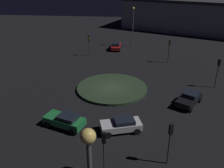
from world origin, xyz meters
TOP-DOWN VIEW (x-y plane):
  - ground_plane at (0.00, 0.00)m, footprint 114.53×114.53m
  - roundabout_island at (0.00, 0.00)m, footprint 9.36×9.36m
  - car_silver at (9.25, 1.91)m, footprint 2.88×4.28m
  - car_black at (3.08, 9.47)m, footprint 4.34×3.65m
  - car_green at (9.14, -3.78)m, footprint 3.05×4.47m
  - car_red at (-18.22, -1.10)m, footprint 4.17×2.00m
  - traffic_light_northeast at (13.30, 5.92)m, footprint 0.39×0.36m
  - traffic_light_northwest at (-11.26, 8.50)m, footprint 0.39×0.37m
  - traffic_light_north at (-1.93, 13.79)m, footprint 0.33×0.37m
  - traffic_light_southwest at (-13.58, -5.65)m, footprint 0.39×0.36m
  - traffic_light_east at (15.01, 0.99)m, footprint 0.36×0.31m
  - streetlamp_west at (-20.67, 2.08)m, footprint 0.51×0.51m
  - store_building at (-38.41, 18.54)m, footprint 28.04×39.93m

SIDE VIEW (x-z plane):
  - ground_plane at x=0.00m, z-range 0.00..0.00m
  - roundabout_island at x=0.00m, z-range 0.00..0.33m
  - car_black at x=3.08m, z-range 0.03..1.42m
  - car_silver at x=9.25m, z-range 0.05..1.43m
  - car_red at x=-18.22m, z-range 0.01..1.46m
  - car_green at x=9.14m, z-range 0.05..1.53m
  - traffic_light_northeast at x=13.30m, z-range 0.82..4.66m
  - traffic_light_southwest at x=-13.58m, z-range 0.83..4.68m
  - traffic_light_east at x=15.01m, z-range 0.84..4.80m
  - traffic_light_northwest at x=-11.26m, z-range 0.85..4.82m
  - traffic_light_north at x=-1.93m, z-range 0.86..4.91m
  - store_building at x=-38.41m, z-range 0.00..8.06m
  - streetlamp_west at x=-20.67m, z-range 1.20..9.22m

